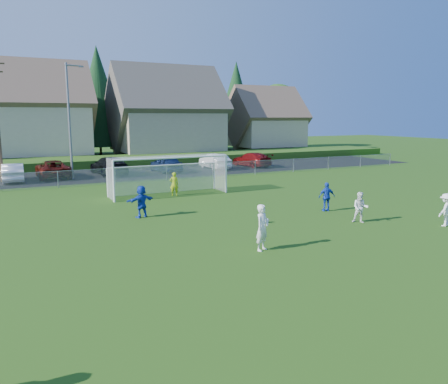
{
  "coord_description": "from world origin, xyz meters",
  "views": [
    {
      "loc": [
        -9.1,
        -10.2,
        4.92
      ],
      "look_at": [
        0.0,
        8.0,
        1.4
      ],
      "focal_mm": 35.0,
      "sensor_mm": 36.0,
      "label": 1
    }
  ],
  "objects_px": {
    "car_b": "(13,173)",
    "soccer_goal": "(167,169)",
    "car_d": "(109,166)",
    "player_white_a": "(262,228)",
    "player_white_c": "(446,210)",
    "player_blue_b": "(141,201)",
    "car_c": "(53,169)",
    "car_e": "(166,164)",
    "player_blue_a": "(327,197)",
    "player_white_b": "(360,208)",
    "soccer_ball": "(267,220)",
    "car_g": "(252,159)",
    "goalkeeper": "(174,184)",
    "car_f": "(215,161)"
  },
  "relations": [
    {
      "from": "car_b",
      "to": "soccer_goal",
      "type": "xyz_separation_m",
      "value": [
        8.73,
        -10.6,
        0.93
      ]
    },
    {
      "from": "car_d",
      "to": "player_white_a",
      "type": "bearing_deg",
      "value": 85.08
    },
    {
      "from": "player_white_a",
      "to": "player_white_c",
      "type": "bearing_deg",
      "value": -32.09
    },
    {
      "from": "player_blue_b",
      "to": "car_c",
      "type": "distance_m",
      "value": 17.3
    },
    {
      "from": "player_white_c",
      "to": "car_e",
      "type": "relative_size",
      "value": 0.35
    },
    {
      "from": "player_blue_a",
      "to": "player_white_c",
      "type": "bearing_deg",
      "value": 134.63
    },
    {
      "from": "player_white_b",
      "to": "car_b",
      "type": "xyz_separation_m",
      "value": [
        -14.27,
        21.85,
        -0.03
      ]
    },
    {
      "from": "player_white_a",
      "to": "player_blue_b",
      "type": "bearing_deg",
      "value": 80.27
    },
    {
      "from": "soccer_ball",
      "to": "car_b",
      "type": "relative_size",
      "value": 0.05
    },
    {
      "from": "car_e",
      "to": "car_g",
      "type": "bearing_deg",
      "value": 178.51
    },
    {
      "from": "soccer_ball",
      "to": "car_g",
      "type": "xyz_separation_m",
      "value": [
        11.18,
        20.69,
        0.59
      ]
    },
    {
      "from": "car_d",
      "to": "car_e",
      "type": "height_order",
      "value": "car_d"
    },
    {
      "from": "player_blue_b",
      "to": "player_blue_a",
      "type": "bearing_deg",
      "value": 146.79
    },
    {
      "from": "soccer_ball",
      "to": "car_b",
      "type": "distance_m",
      "value": 22.43
    },
    {
      "from": "soccer_ball",
      "to": "player_white_b",
      "type": "distance_m",
      "value": 4.42
    },
    {
      "from": "goalkeeper",
      "to": "car_f",
      "type": "height_order",
      "value": "goalkeeper"
    },
    {
      "from": "player_white_c",
      "to": "car_b",
      "type": "distance_m",
      "value": 29.61
    },
    {
      "from": "player_blue_b",
      "to": "soccer_goal",
      "type": "distance_m",
      "value": 6.52
    },
    {
      "from": "car_c",
      "to": "player_blue_a",
      "type": "bearing_deg",
      "value": 119.13
    },
    {
      "from": "car_c",
      "to": "car_b",
      "type": "bearing_deg",
      "value": 17.33
    },
    {
      "from": "car_d",
      "to": "soccer_goal",
      "type": "bearing_deg",
      "value": 90.28
    },
    {
      "from": "player_blue_b",
      "to": "car_f",
      "type": "xyz_separation_m",
      "value": [
        11.91,
        16.72,
        -0.08
      ]
    },
    {
      "from": "player_blue_a",
      "to": "car_d",
      "type": "relative_size",
      "value": 0.29
    },
    {
      "from": "player_blue_b",
      "to": "car_e",
      "type": "xyz_separation_m",
      "value": [
        7.01,
        16.55,
        -0.05
      ]
    },
    {
      "from": "player_white_a",
      "to": "car_f",
      "type": "xyz_separation_m",
      "value": [
        9.42,
        24.02,
        -0.15
      ]
    },
    {
      "from": "player_white_a",
      "to": "player_blue_a",
      "type": "xyz_separation_m",
      "value": [
        6.63,
        4.35,
        -0.11
      ]
    },
    {
      "from": "player_white_c",
      "to": "car_b",
      "type": "xyz_separation_m",
      "value": [
        -17.28,
        24.04,
        -0.05
      ]
    },
    {
      "from": "soccer_ball",
      "to": "player_white_a",
      "type": "relative_size",
      "value": 0.13
    },
    {
      "from": "player_white_c",
      "to": "player_blue_a",
      "type": "height_order",
      "value": "player_blue_a"
    },
    {
      "from": "car_g",
      "to": "soccer_goal",
      "type": "distance_m",
      "value": 17.17
    },
    {
      "from": "soccer_ball",
      "to": "goalkeeper",
      "type": "height_order",
      "value": "goalkeeper"
    },
    {
      "from": "car_c",
      "to": "car_g",
      "type": "bearing_deg",
      "value": 178.6
    },
    {
      "from": "car_d",
      "to": "car_f",
      "type": "bearing_deg",
      "value": 172.06
    },
    {
      "from": "player_blue_a",
      "to": "goalkeeper",
      "type": "xyz_separation_m",
      "value": [
        -5.6,
        7.88,
        -0.02
      ]
    },
    {
      "from": "goalkeeper",
      "to": "soccer_goal",
      "type": "relative_size",
      "value": 0.2
    },
    {
      "from": "soccer_ball",
      "to": "car_e",
      "type": "bearing_deg",
      "value": 84.14
    },
    {
      "from": "soccer_ball",
      "to": "car_c",
      "type": "xyz_separation_m",
      "value": [
        -7.42,
        20.85,
        0.61
      ]
    },
    {
      "from": "soccer_ball",
      "to": "player_blue_a",
      "type": "relative_size",
      "value": 0.14
    },
    {
      "from": "car_b",
      "to": "soccer_ball",
      "type": "bearing_deg",
      "value": 118.65
    },
    {
      "from": "car_d",
      "to": "car_e",
      "type": "xyz_separation_m",
      "value": [
        4.96,
        -0.51,
        -0.02
      ]
    },
    {
      "from": "soccer_ball",
      "to": "player_white_a",
      "type": "height_order",
      "value": "player_white_a"
    },
    {
      "from": "player_blue_b",
      "to": "car_c",
      "type": "relative_size",
      "value": 0.31
    },
    {
      "from": "car_c",
      "to": "soccer_goal",
      "type": "xyz_separation_m",
      "value": [
        5.8,
        -11.57,
        0.91
      ]
    },
    {
      "from": "car_f",
      "to": "player_blue_a",
      "type": "bearing_deg",
      "value": 82.61
    },
    {
      "from": "car_f",
      "to": "soccer_goal",
      "type": "xyz_separation_m",
      "value": [
        -8.61,
        -11.16,
        0.91
      ]
    },
    {
      "from": "player_white_b",
      "to": "goalkeeper",
      "type": "xyz_separation_m",
      "value": [
        -5.33,
        10.61,
        0.02
      ]
    },
    {
      "from": "player_blue_b",
      "to": "car_d",
      "type": "distance_m",
      "value": 17.18
    },
    {
      "from": "goalkeeper",
      "to": "car_e",
      "type": "height_order",
      "value": "goalkeeper"
    },
    {
      "from": "car_c",
      "to": "soccer_goal",
      "type": "distance_m",
      "value": 12.97
    },
    {
      "from": "player_white_a",
      "to": "soccer_goal",
      "type": "bearing_deg",
      "value": 57.83
    }
  ]
}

